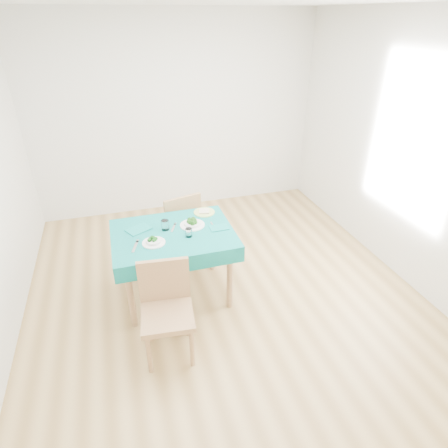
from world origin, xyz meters
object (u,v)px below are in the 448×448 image
object	(u,v)px
table	(175,265)
chair_far	(176,214)
side_plate	(204,212)
bowl_near	(154,240)
bowl_far	(192,222)
chair_near	(166,305)

from	to	relation	value
table	chair_far	size ratio (longest dim) A/B	1.04
side_plate	bowl_near	bearing A→B (deg)	-142.60
bowl_near	bowl_far	size ratio (longest dim) A/B	0.86
table	bowl_near	size ratio (longest dim) A/B	5.41
chair_far	bowl_near	distance (m)	1.00
bowl_near	side_plate	bearing A→B (deg)	37.40
bowl_near	side_plate	world-z (taller)	bowl_near
chair_near	bowl_far	distance (m)	0.97
table	bowl_near	world-z (taller)	bowl_near
bowl_near	side_plate	distance (m)	0.75
bowl_far	table	bearing A→B (deg)	-158.91
bowl_near	side_plate	size ratio (longest dim) A/B	0.95
chair_near	bowl_far	xyz separation A→B (m)	(0.42, 0.84, 0.26)
table	chair_far	distance (m)	0.80
table	chair_far	xyz separation A→B (m)	(0.16, 0.77, 0.18)
chair_near	bowl_near	distance (m)	0.67
side_plate	bowl_far	bearing A→B (deg)	-127.86
table	bowl_near	distance (m)	0.48
chair_far	bowl_near	xyz separation A→B (m)	(-0.36, -0.91, 0.24)
chair_far	bowl_near	size ratio (longest dim) A/B	5.19
bowl_far	chair_far	bearing A→B (deg)	94.37
table	bowl_far	size ratio (longest dim) A/B	4.65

